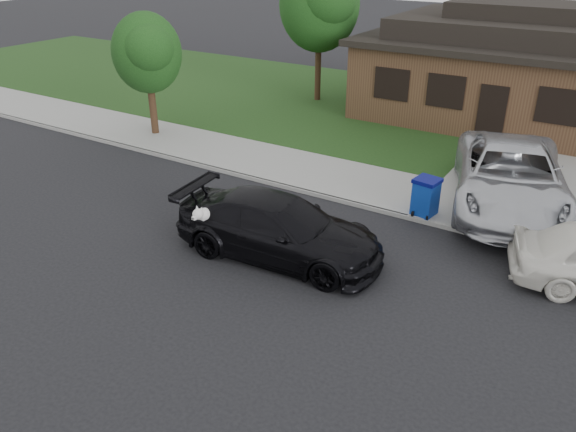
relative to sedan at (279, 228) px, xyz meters
The scene contains 11 objects.
ground 1.91m from the sedan, behind, with size 120.00×120.00×0.00m, color black.
sidewalk 5.42m from the sedan, 109.04° to the left, with size 60.00×3.00×0.12m, color gray.
curb 4.05m from the sedan, 116.10° to the left, with size 60.00×0.12×0.12m, color gray.
lawn 13.21m from the sedan, 97.63° to the left, with size 60.00×13.00×0.13m, color #193814.
driveway 10.96m from the sedan, 67.15° to the left, with size 4.50×13.00×0.14m, color gray.
sedan is the anchor object (origin of this frame).
minivan 7.04m from the sedan, 53.84° to the left, with size 2.96×6.43×1.79m, color silver.
recycling_bin 4.55m from the sedan, 58.98° to the left, with size 0.74×0.74×1.07m.
house 15.30m from the sedan, 81.52° to the left, with size 12.60×8.60×4.65m.
tree_0 14.79m from the sedan, 115.17° to the left, with size 3.78×3.60×6.34m.
tree_2 10.80m from the sedan, 150.40° to the left, with size 2.73×2.60×4.59m.
Camera 1 is at (8.35, -10.21, 7.14)m, focal length 35.00 mm.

